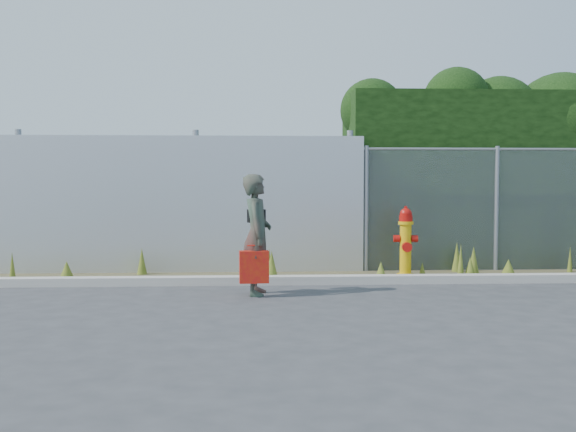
# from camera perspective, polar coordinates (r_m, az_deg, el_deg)

# --- Properties ---
(ground) EXTENTS (80.00, 80.00, 0.00)m
(ground) POSITION_cam_1_polar(r_m,az_deg,el_deg) (7.47, 2.87, -8.24)
(ground) COLOR #39393C
(ground) RESTS_ON ground
(curb) EXTENTS (16.00, 0.22, 0.12)m
(curb) POSITION_cam_1_polar(r_m,az_deg,el_deg) (9.23, 1.74, -5.70)
(curb) COLOR #B0A89F
(curb) RESTS_ON ground
(weed_strip) EXTENTS (16.00, 1.20, 0.55)m
(weed_strip) POSITION_cam_1_polar(r_m,az_deg,el_deg) (9.82, 4.55, -4.92)
(weed_strip) COLOR #4D452C
(weed_strip) RESTS_ON ground
(corrugated_fence) EXTENTS (8.50, 0.21, 2.30)m
(corrugated_fence) POSITION_cam_1_polar(r_m,az_deg,el_deg) (10.61, -16.56, 0.97)
(corrugated_fence) COLOR silver
(corrugated_fence) RESTS_ON ground
(chainlink_fence) EXTENTS (6.50, 0.07, 2.05)m
(chainlink_fence) POSITION_cam_1_polar(r_m,az_deg,el_deg) (11.45, 22.95, 0.63)
(chainlink_fence) COLOR gray
(chainlink_fence) RESTS_ON ground
(hedge) EXTENTS (7.43, 1.84, 3.71)m
(hedge) POSITION_cam_1_polar(r_m,az_deg,el_deg) (12.51, 22.48, 5.17)
(hedge) COLOR black
(hedge) RESTS_ON ground
(fire_hydrant) EXTENTS (0.37, 0.33, 1.10)m
(fire_hydrant) POSITION_cam_1_polar(r_m,az_deg,el_deg) (9.97, 10.42, -2.38)
(fire_hydrant) COLOR #DDAB0B
(fire_hydrant) RESTS_ON ground
(woman) EXTENTS (0.41, 0.59, 1.56)m
(woman) POSITION_cam_1_polar(r_m,az_deg,el_deg) (8.30, -2.78, -1.66)
(woman) COLOR #0F644B
(woman) RESTS_ON ground
(red_tote_bag) EXTENTS (0.37, 0.14, 0.48)m
(red_tote_bag) POSITION_cam_1_polar(r_m,az_deg,el_deg) (8.14, -3.04, -4.53)
(red_tote_bag) COLOR red
(black_shoulder_bag) EXTENTS (0.23, 0.10, 0.17)m
(black_shoulder_bag) POSITION_cam_1_polar(r_m,az_deg,el_deg) (8.50, -2.83, 0.00)
(black_shoulder_bag) COLOR black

